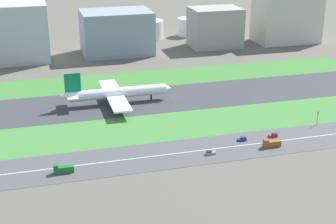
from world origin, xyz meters
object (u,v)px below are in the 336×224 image
(car_0, at_px, (273,135))
(cargo_warehouse, at_px, (287,18))
(office_tower, at_px, (215,27))
(fuel_tank_centre, at_px, (187,27))
(airliner, at_px, (115,93))
(fuel_tank_west, at_px, (150,29))
(car_1, at_px, (242,139))
(terminal_building, at_px, (12,32))
(traffic_light, at_px, (318,117))
(hangar_building, at_px, (117,32))
(truck_1, at_px, (271,144))
(truck_0, at_px, (63,169))
(car_3, at_px, (210,153))

(car_0, xyz_separation_m, cargo_warehouse, (101.71, 182.00, 19.11))
(office_tower, relative_size, fuel_tank_centre, 2.37)
(airliner, height_order, fuel_tank_west, airliner)
(airliner, bearing_deg, car_1, -53.94)
(terminal_building, bearing_deg, fuel_tank_west, 21.46)
(airliner, height_order, car_0, airliner)
(cargo_warehouse, bearing_deg, fuel_tank_west, 157.48)
(traffic_light, height_order, terminal_building, terminal_building)
(traffic_light, distance_m, hangar_building, 188.94)
(car_1, distance_m, terminal_building, 211.10)
(traffic_light, relative_size, office_tower, 0.18)
(car_0, xyz_separation_m, traffic_light, (28.58, 7.99, 3.37))
(terminal_building, bearing_deg, truck_1, -59.03)
(car_0, height_order, fuel_tank_centre, fuel_tank_centre)
(truck_1, height_order, car_0, truck_1)
(airliner, xyz_separation_m, fuel_tank_west, (58.98, 159.00, 1.54))
(airliner, relative_size, hangar_building, 1.22)
(car_0, distance_m, terminal_building, 219.67)
(hangar_building, bearing_deg, car_0, -76.40)
(car_1, xyz_separation_m, truck_0, (-85.26, -10.00, 0.75))
(fuel_tank_west, bearing_deg, car_1, -92.39)
(truck_0, height_order, truck_1, same)
(fuel_tank_west, relative_size, fuel_tank_centre, 1.42)
(car_0, distance_m, fuel_tank_west, 227.21)
(car_1, relative_size, truck_1, 0.52)
(car_1, distance_m, cargo_warehouse, 217.76)
(car_3, distance_m, traffic_light, 67.35)
(car_1, distance_m, office_tower, 190.33)
(hangar_building, distance_m, fuel_tank_west, 59.02)
(car_1, bearing_deg, cargo_warehouse, 57.04)
(car_1, xyz_separation_m, cargo_warehouse, (118.02, 182.00, 19.11))
(airliner, relative_size, truck_1, 7.74)
(truck_1, relative_size, traffic_light, 1.17)
(hangar_building, bearing_deg, car_3, -87.68)
(airliner, distance_m, truck_1, 98.35)
(car_1, bearing_deg, traffic_light, 10.10)
(office_tower, bearing_deg, truck_0, -125.89)
(car_0, height_order, car_3, same)
(truck_1, xyz_separation_m, car_3, (-30.13, 0.00, -0.75))
(car_1, bearing_deg, fuel_tank_centre, 79.00)
(car_1, relative_size, car_0, 1.00)
(truck_0, distance_m, terminal_building, 193.99)
(truck_0, distance_m, fuel_tank_centre, 270.09)
(cargo_warehouse, height_order, fuel_tank_west, cargo_warehouse)
(office_tower, distance_m, fuel_tank_centre, 46.67)
(truck_1, height_order, traffic_light, traffic_light)
(car_1, xyz_separation_m, fuel_tank_west, (9.47, 227.00, 6.84))
(car_0, relative_size, traffic_light, 0.61)
(car_3, height_order, traffic_light, traffic_light)
(fuel_tank_centre, bearing_deg, hangar_building, -147.93)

